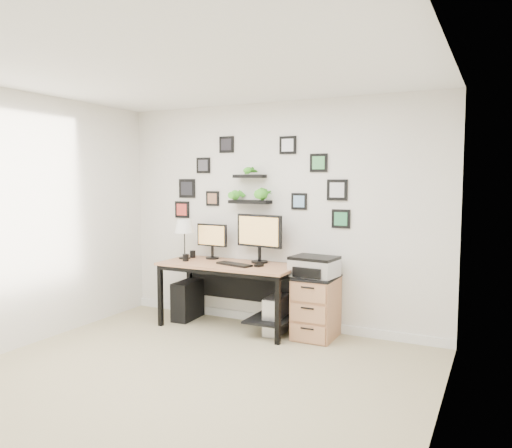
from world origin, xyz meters
The scene contains 14 objects.
room centered at (0.00, 1.98, 0.05)m, with size 4.00×4.00×4.00m.
desk centered at (-0.40, 1.67, 0.63)m, with size 1.60×0.70×0.75m.
monitor_left centered at (-0.78, 1.84, 1.00)m, with size 0.42×0.17×0.42m.
monitor_right centered at (-0.14, 1.83, 1.08)m, with size 0.60×0.22×0.56m.
keyboard centered at (-0.32, 1.55, 0.76)m, with size 0.44×0.14×0.02m, color black.
mouse centered at (-0.03, 1.60, 0.76)m, with size 0.06×0.10×0.03m, color black.
table_lamp centered at (-1.09, 1.71, 1.14)m, with size 0.24×0.24×0.48m.
mug centered at (-0.97, 1.55, 0.79)m, with size 0.07×0.07×0.08m, color black.
pen_cup centered at (-1.05, 1.81, 0.79)m, with size 0.07×0.07×0.09m, color black.
pc_tower_black centered at (-1.07, 1.72, 0.23)m, with size 0.21×0.47×0.47m, color black.
pc_tower_grey centered at (0.15, 1.67, 0.21)m, with size 0.21×0.43×0.42m.
file_cabinet centered at (0.59, 1.72, 0.34)m, with size 0.43×0.53×0.67m.
printer centered at (0.57, 1.73, 0.78)m, with size 0.51×0.42×0.21m.
wall_decor centered at (-0.28, 1.93, 1.65)m, with size 2.31×0.18×1.05m.
Camera 1 is at (2.37, -3.30, 1.71)m, focal length 35.00 mm.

